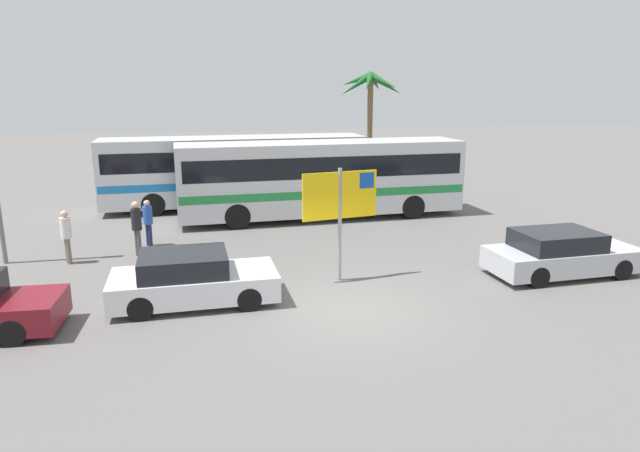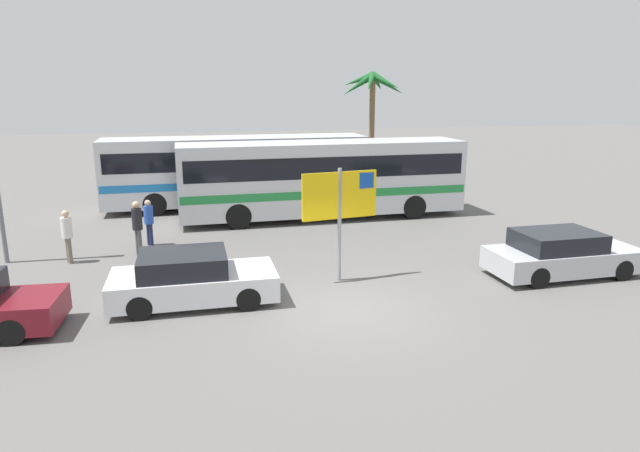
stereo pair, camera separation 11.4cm
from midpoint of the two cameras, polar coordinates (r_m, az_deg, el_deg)
name	(u,v)px [view 2 (the right image)]	position (r m, az deg, el deg)	size (l,w,h in m)	color
ground	(350,311)	(13.94, 3.31, -8.57)	(120.00, 120.00, 0.00)	#605E5B
bus_front_coach	(323,176)	(23.32, 0.41, 5.14)	(11.73, 2.51, 3.17)	silver
bus_rear_coach	(237,168)	(25.86, -8.31, 5.85)	(11.73, 2.51, 3.17)	silver
ferry_sign	(341,200)	(15.43, 2.39, 2.68)	(2.19, 0.37, 3.20)	gray
car_silver	(562,254)	(17.70, 23.49, -2.65)	(4.35, 1.82, 1.32)	#B7BABF
car_white	(191,279)	(14.54, -12.73, -5.26)	(4.13, 1.94, 1.32)	silver
pedestrian_near_sign	(67,232)	(18.96, -24.15, -0.57)	(0.32, 0.32, 1.68)	#706656
pedestrian_crossing_lot	(137,224)	(18.94, -17.90, 0.24)	(0.32, 0.32, 1.81)	#4C4C51
pedestrian_by_bus	(149,219)	(20.08, -16.84, 0.68)	(0.32, 0.32, 1.61)	#1E2347
palm_tree_seaside	(373,93)	(32.77, 5.47, 13.34)	(3.84, 3.70, 6.22)	brown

